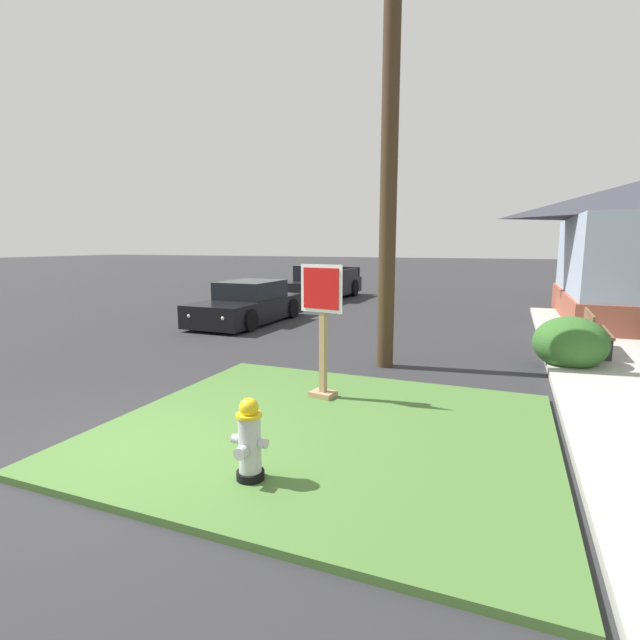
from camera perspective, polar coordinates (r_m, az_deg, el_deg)
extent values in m
plane|color=#2B2B2D|center=(6.00, -22.51, -14.68)|extent=(160.00, 160.00, 0.00)
cube|color=#477033|center=(6.11, 0.74, -13.12)|extent=(5.37, 4.79, 0.08)
cube|color=#B2AFA8|center=(10.04, 32.01, -5.48)|extent=(2.20, 17.32, 0.12)
cylinder|color=black|center=(4.91, -8.40, -18.02)|extent=(0.27, 0.28, 0.08)
cylinder|color=#BCBCC1|center=(4.77, -8.49, -14.60)|extent=(0.22, 0.22, 0.56)
cylinder|color=yellow|center=(4.66, -8.58, -11.29)|extent=(0.25, 0.25, 0.03)
sphere|color=yellow|center=(4.64, -8.60, -10.42)|extent=(0.19, 0.19, 0.19)
cube|color=yellow|center=(4.61, -8.62, -9.60)|extent=(0.04, 0.04, 0.04)
cylinder|color=#BCBCC1|center=(4.83, -10.08, -13.97)|extent=(0.08, 0.09, 0.09)
cylinder|color=#BCBCC1|center=(4.69, -6.86, -14.62)|extent=(0.08, 0.09, 0.09)
cylinder|color=#BCBCC1|center=(4.66, -9.51, -15.55)|extent=(0.12, 0.09, 0.12)
cube|color=#A3845B|center=(6.97, 0.37, -1.68)|extent=(0.10, 0.10, 1.93)
cube|color=#A3845B|center=(7.20, 0.37, -8.93)|extent=(0.40, 0.34, 0.08)
cube|color=white|center=(6.83, 0.15, 3.83)|extent=(0.69, 0.13, 0.70)
cube|color=red|center=(6.82, 0.09, 3.82)|extent=(0.59, 0.12, 0.59)
cylinder|color=black|center=(7.48, -10.84, -9.30)|extent=(0.70, 0.70, 0.02)
cube|color=black|center=(14.44, -8.73, 1.31)|extent=(1.81, 4.28, 0.64)
cube|color=black|center=(14.56, -8.36, 3.60)|extent=(1.54, 1.97, 0.56)
cylinder|color=black|center=(12.91, -8.55, -0.06)|extent=(0.22, 0.62, 0.62)
cylinder|color=black|center=(13.84, -14.53, 0.36)|extent=(0.22, 0.62, 0.62)
cylinder|color=black|center=(15.21, -3.45, 1.41)|extent=(0.22, 0.62, 0.62)
cylinder|color=black|center=(16.01, -8.87, 1.70)|extent=(0.22, 0.62, 0.62)
sphere|color=white|center=(12.41, -11.57, 0.23)|extent=(0.14, 0.14, 0.14)
sphere|color=red|center=(16.01, -3.24, 2.38)|extent=(0.12, 0.12, 0.12)
sphere|color=white|center=(13.03, -15.48, 0.50)|extent=(0.14, 0.14, 0.14)
sphere|color=red|center=(16.50, -6.59, 2.53)|extent=(0.12, 0.12, 0.12)
cube|color=black|center=(20.57, 0.43, 3.98)|extent=(1.93, 5.05, 0.68)
cube|color=black|center=(19.87, -0.34, 5.65)|extent=(1.65, 1.33, 0.68)
cube|color=black|center=(21.03, 3.57, 5.61)|extent=(0.13, 2.11, 0.44)
cube|color=black|center=(21.67, -0.83, 5.73)|extent=(0.13, 2.11, 0.44)
cube|color=black|center=(22.81, 2.80, 5.89)|extent=(1.67, 0.13, 0.44)
cylinder|color=black|center=(18.86, 1.13, 3.14)|extent=(0.27, 0.76, 0.76)
cylinder|color=black|center=(19.57, -3.60, 3.34)|extent=(0.27, 0.76, 0.76)
cylinder|color=black|center=(21.68, 4.08, 3.90)|extent=(0.27, 0.76, 0.76)
cylinder|color=black|center=(22.29, -0.16, 4.07)|extent=(0.27, 0.76, 0.76)
cube|color=brown|center=(11.34, 30.57, -1.23)|extent=(0.46, 1.65, 0.06)
cube|color=brown|center=(11.29, 29.76, -0.08)|extent=(0.11, 1.64, 0.38)
cube|color=#2D2D33|center=(10.66, 30.90, -3.14)|extent=(0.36, 0.07, 0.41)
cube|color=#2D2D33|center=(12.11, 30.10, -1.75)|extent=(0.36, 0.07, 0.41)
cylinder|color=#42301E|center=(9.49, 8.59, 26.91)|extent=(0.32, 0.32, 10.53)
ellipsoid|color=#346729|center=(10.11, 28.01, -2.48)|extent=(1.33, 1.33, 1.01)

